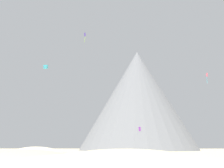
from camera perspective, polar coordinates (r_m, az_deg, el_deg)
The scene contains 13 objects.
ground_plane at distance 33.05m, azimuth -1.93°, elevation -15.10°, with size 400.00×400.00×0.00m, color #CCBA8E.
dune_foreground_left at distance 34.16m, azimuth -16.27°, elevation -14.54°, with size 13.48×12.25×3.41m, color #C6B284.
dune_foreground_right at distance 40.91m, azimuth 2.53°, elevation -14.40°, with size 18.35×18.68×3.38m, color #CCBA8E.
dune_midground at distance 52.90m, azimuth -14.16°, elevation -13.42°, with size 15.93×9.40×3.86m, color beige.
bush_near_left at distance 43.75m, azimuth -15.22°, elevation -13.52°, with size 1.74×1.74×0.49m, color #477238.
bush_far_left at distance 48.83m, azimuth 5.64°, elevation -13.61°, with size 2.21×2.21×0.48m, color #568442.
bush_near_right at distance 35.44m, azimuth -11.08°, elevation -13.96°, with size 1.80×1.80×0.86m, color #477238.
bush_scatter_east at distance 31.51m, azimuth 1.42°, elevation -14.48°, with size 2.20×2.20×0.87m, color #568442.
rock_massif at distance 142.40m, azimuth 5.22°, elevation -3.73°, with size 73.28×73.28×46.43m.
kite_violet_low at distance 78.32m, azimuth 5.22°, elevation -8.41°, with size 0.64×0.68×1.14m.
kite_rainbow_mid at distance 96.78m, azimuth 17.39°, elevation 1.46°, with size 0.61×0.67×3.20m.
kite_indigo_high at distance 84.76m, azimuth -5.11°, elevation 9.06°, with size 0.58×0.88×2.72m.
kite_cyan_mid at distance 92.78m, azimuth -12.34°, elevation 3.18°, with size 1.10×1.20×1.40m.
Camera 1 is at (2.67, -32.88, 2.06)m, focal length 48.70 mm.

